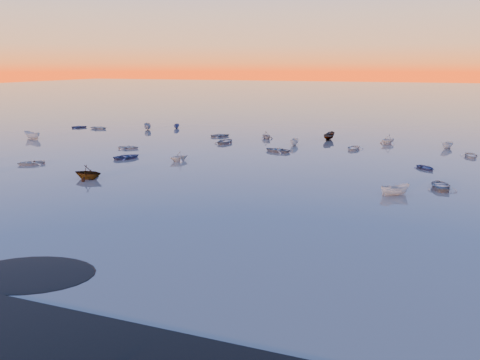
% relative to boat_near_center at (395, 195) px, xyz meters
% --- Properties ---
extents(ground, '(600.00, 600.00, 0.00)m').
position_rel_boat_near_center_xyz_m(ground, '(-15.46, 68.48, 0.00)').
color(ground, '#635953').
rests_on(ground, ground).
extents(mud_lobes, '(140.00, 6.00, 0.07)m').
position_rel_boat_near_center_xyz_m(mud_lobes, '(-15.46, -32.52, 0.01)').
color(mud_lobes, black).
rests_on(mud_lobes, ground).
extents(moored_fleet, '(124.00, 58.00, 1.20)m').
position_rel_boat_near_center_xyz_m(moored_fleet, '(-15.46, 21.48, 0.00)').
color(moored_fleet, silver).
rests_on(moored_fleet, ground).
extents(boat_near_center, '(3.22, 3.89, 1.26)m').
position_rel_boat_near_center_xyz_m(boat_near_center, '(0.00, 0.00, 0.00)').
color(boat_near_center, silver).
rests_on(boat_near_center, ground).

